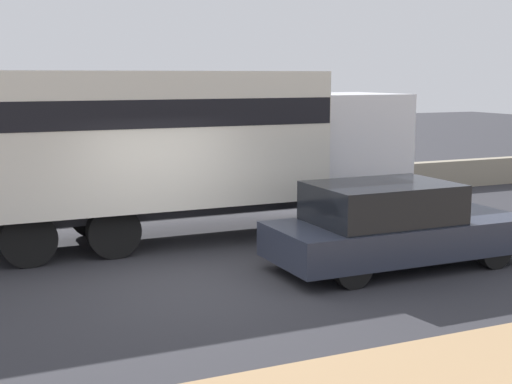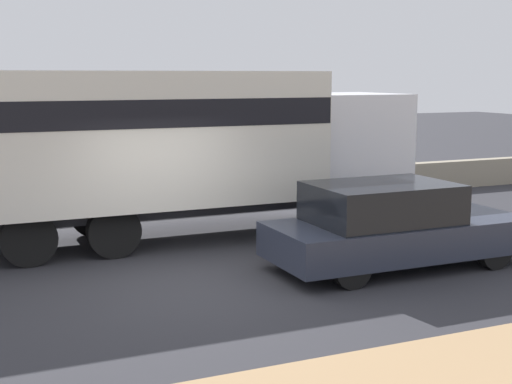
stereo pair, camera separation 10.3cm
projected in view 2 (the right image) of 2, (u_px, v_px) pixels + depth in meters
ground_plane at (195, 284)px, 10.93m from camera, size 80.00×80.00×0.00m
stone_wall_backdrop at (109, 198)px, 16.38m from camera, size 60.00×0.35×0.77m
box_truck at (168, 140)px, 13.61m from camera, size 9.30×2.62×3.25m
car_hatchback at (393, 226)px, 11.79m from camera, size 4.42×1.76×1.43m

